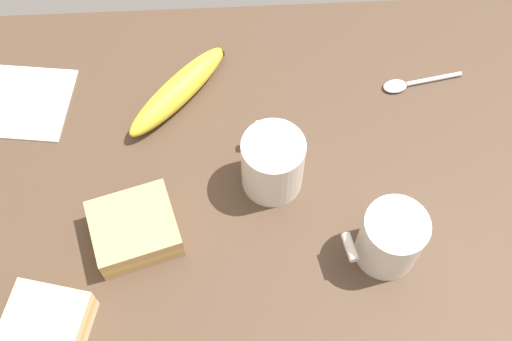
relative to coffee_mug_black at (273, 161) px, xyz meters
The scene contains 8 objects.
tabletop 6.14cm from the coffee_mug_black, behind, with size 90.00×64.00×2.00cm, color #4C3828.
coffee_mug_black is the anchor object (origin of this frame).
coffee_mug_milky 17.81cm from the coffee_mug_black, 39.83° to the right, with size 10.05×7.81×8.80cm.
sandwich_main 33.77cm from the coffee_mug_black, 145.44° to the right, with size 10.94×10.28×4.40cm.
sandwich_side 19.63cm from the coffee_mug_black, 157.31° to the right, with size 12.56×11.85×4.40cm.
banana 19.08cm from the coffee_mug_black, 131.94° to the left, with size 16.18×17.44×4.06cm.
spoon 26.44cm from the coffee_mug_black, 34.36° to the left, with size 12.32×3.67×0.80cm.
paper_napkin 38.27cm from the coffee_mug_black, 157.64° to the left, with size 12.66×12.66×0.30cm, color white.
Camera 1 is at (-2.06, -39.09, 76.00)cm, focal length 43.12 mm.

